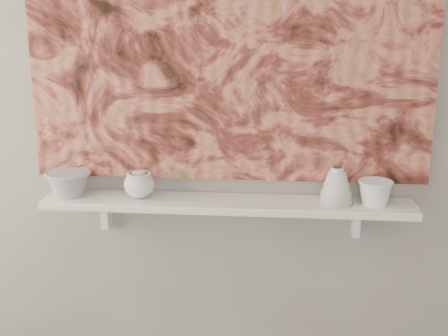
# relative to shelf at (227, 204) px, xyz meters

# --- Properties ---
(wall_back) EXTENTS (3.60, 0.00, 3.60)m
(wall_back) POSITION_rel_shelf_xyz_m (0.00, 0.09, 0.44)
(wall_back) COLOR gray
(wall_back) RESTS_ON floor
(shelf) EXTENTS (1.40, 0.18, 0.03)m
(shelf) POSITION_rel_shelf_xyz_m (0.00, 0.00, 0.00)
(shelf) COLOR silver
(shelf) RESTS_ON wall_back
(shelf_stripe) EXTENTS (1.40, 0.01, 0.02)m
(shelf_stripe) POSITION_rel_shelf_xyz_m (0.00, -0.09, 0.00)
(shelf_stripe) COLOR beige
(shelf_stripe) RESTS_ON shelf
(bracket_left) EXTENTS (0.03, 0.06, 0.12)m
(bracket_left) POSITION_rel_shelf_xyz_m (-0.49, 0.06, -0.07)
(bracket_left) COLOR silver
(bracket_left) RESTS_ON wall_back
(bracket_right) EXTENTS (0.03, 0.06, 0.12)m
(bracket_right) POSITION_rel_shelf_xyz_m (0.49, 0.06, -0.07)
(bracket_right) COLOR silver
(bracket_right) RESTS_ON wall_back
(painting) EXTENTS (1.50, 0.02, 1.10)m
(painting) POSITION_rel_shelf_xyz_m (0.00, 0.08, 0.62)
(painting) COLOR maroon
(painting) RESTS_ON wall_back
(house_motif) EXTENTS (0.09, 0.00, 0.08)m
(house_motif) POSITION_rel_shelf_xyz_m (0.45, 0.07, 0.32)
(house_motif) COLOR black
(house_motif) RESTS_ON painting
(bowl_grey) EXTENTS (0.23, 0.23, 0.10)m
(bowl_grey) POSITION_rel_shelf_xyz_m (-0.61, 0.00, 0.07)
(bowl_grey) COLOR #979794
(bowl_grey) RESTS_ON shelf
(cup_cream) EXTENTS (0.13, 0.13, 0.10)m
(cup_cream) POSITION_rel_shelf_xyz_m (-0.34, 0.00, 0.07)
(cup_cream) COLOR beige
(cup_cream) RESTS_ON shelf
(bell_vessel) EXTENTS (0.14, 0.14, 0.14)m
(bell_vessel) POSITION_rel_shelf_xyz_m (0.40, 0.00, 0.08)
(bell_vessel) COLOR beige
(bell_vessel) RESTS_ON shelf
(bowl_white) EXTENTS (0.15, 0.15, 0.09)m
(bowl_white) POSITION_rel_shelf_xyz_m (0.54, 0.00, 0.06)
(bowl_white) COLOR silver
(bowl_white) RESTS_ON shelf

